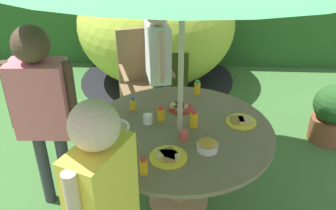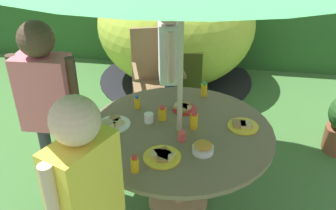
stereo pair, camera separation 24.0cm
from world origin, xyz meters
TOP-DOWN VIEW (x-y plane):
  - ground_plane at (0.00, 0.00)m, footprint 10.00×10.00m
  - hedge_backdrop at (0.00, 3.02)m, footprint 9.00×0.70m
  - garden_table at (0.00, 0.00)m, footprint 1.32×1.32m
  - wooden_chair at (-0.38, 1.15)m, footprint 0.59×0.57m
  - dome_tent at (-0.34, 2.23)m, footprint 2.24×2.24m
  - potted_plant at (1.43, 0.93)m, footprint 0.37×0.37m
  - child_in_white_shirt at (-0.23, 0.98)m, footprint 0.27×0.45m
  - child_in_pink_shirt at (-0.94, -0.04)m, footprint 0.48×0.24m
  - child_in_yellow_shirt at (-0.36, -0.85)m, footprint 0.32×0.43m
  - snack_bowl at (0.18, -0.23)m, footprint 0.14×0.14m
  - plate_near_left at (-0.01, 0.28)m, footprint 0.19×0.19m
  - plate_front_edge at (-0.06, -0.33)m, footprint 0.24×0.24m
  - plate_far_right at (-0.47, -0.01)m, footprint 0.24×0.24m
  - plate_mid_right at (0.44, 0.11)m, footprint 0.22×0.22m
  - juice_bottle_near_right at (0.10, 0.04)m, footprint 0.06×0.06m
  - juice_bottle_far_left at (-0.20, -0.48)m, footprint 0.05×0.05m
  - juice_bottle_center_front at (-0.36, 0.25)m, footprint 0.04×0.04m
  - juice_bottle_center_back at (-0.14, 0.12)m, footprint 0.06×0.06m
  - juice_bottle_mid_left at (0.13, 0.53)m, footprint 0.05×0.05m
  - cup_near at (0.03, -0.12)m, footprint 0.06×0.06m
  - cup_far at (-0.23, 0.07)m, footprint 0.07×0.07m

SIDE VIEW (x-z plane):
  - ground_plane at x=0.00m, z-range -0.02..0.00m
  - potted_plant at x=1.43m, z-range 0.00..0.59m
  - wooden_chair at x=-0.38m, z-range 0.05..1.05m
  - garden_table at x=0.00m, z-range 0.22..0.90m
  - plate_far_right at x=-0.47m, z-range 0.68..0.71m
  - plate_mid_right at x=0.44m, z-range 0.68..0.71m
  - plate_front_edge at x=-0.06m, z-range 0.68..0.71m
  - plate_near_left at x=-0.01m, z-range 0.68..0.71m
  - cup_near at x=0.03m, z-range 0.68..0.75m
  - cup_far at x=-0.23m, z-range 0.68..0.75m
  - snack_bowl at x=0.18m, z-range 0.68..0.75m
  - dome_tent at x=-0.34m, z-range -0.01..1.46m
  - juice_bottle_center_front at x=-0.36m, z-range 0.68..0.78m
  - juice_bottle_center_back at x=-0.14m, z-range 0.68..0.78m
  - juice_bottle_far_left at x=-0.20m, z-range 0.68..0.79m
  - juice_bottle_mid_left at x=0.13m, z-range 0.68..0.80m
  - juice_bottle_near_right at x=0.10m, z-range 0.68..0.81m
  - hedge_backdrop at x=0.00m, z-range 0.00..1.66m
  - child_in_white_shirt at x=-0.23m, z-range 0.19..1.53m
  - child_in_yellow_shirt at x=-0.36m, z-range 0.19..1.56m
  - child_in_pink_shirt at x=-0.94m, z-range 0.20..1.62m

